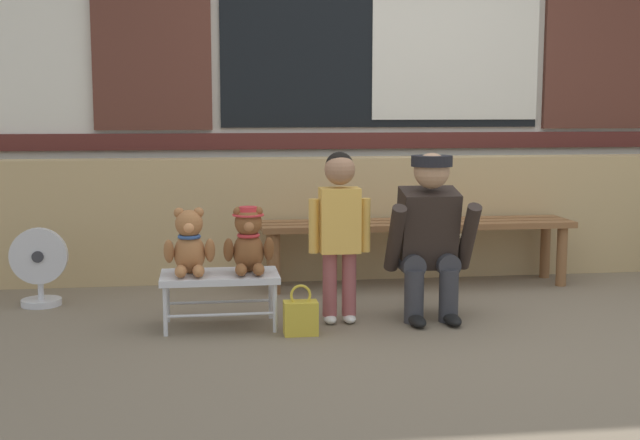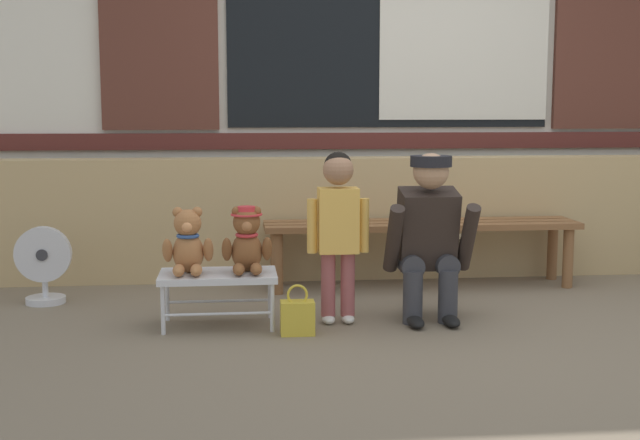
{
  "view_description": "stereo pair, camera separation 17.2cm",
  "coord_description": "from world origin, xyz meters",
  "px_view_note": "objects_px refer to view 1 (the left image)",
  "views": [
    {
      "loc": [
        -1.33,
        -4.41,
        1.2
      ],
      "look_at": [
        -0.66,
        0.4,
        0.55
      ],
      "focal_mm": 47.4,
      "sensor_mm": 36.0,
      "label": 1
    },
    {
      "loc": [
        -1.16,
        -4.43,
        1.2
      ],
      "look_at": [
        -0.66,
        0.4,
        0.55
      ],
      "focal_mm": 47.4,
      "sensor_mm": 36.0,
      "label": 2
    }
  ],
  "objects_px": {
    "handbag_on_ground": "(301,317)",
    "small_display_bench": "(220,279)",
    "teddy_bear_plain": "(189,244)",
    "teddy_bear_with_hat": "(249,241)",
    "adult_crouching": "(430,235)",
    "floor_fan": "(39,267)",
    "child_standing": "(340,218)",
    "wooden_bench_long": "(417,231)"
  },
  "relations": [
    {
      "from": "child_standing",
      "to": "adult_crouching",
      "type": "relative_size",
      "value": 1.01
    },
    {
      "from": "child_standing",
      "to": "teddy_bear_with_hat",
      "type": "bearing_deg",
      "value": -179.3
    },
    {
      "from": "small_display_bench",
      "to": "handbag_on_ground",
      "type": "xyz_separation_m",
      "value": [
        0.42,
        -0.22,
        -0.17
      ]
    },
    {
      "from": "wooden_bench_long",
      "to": "teddy_bear_with_hat",
      "type": "height_order",
      "value": "teddy_bear_with_hat"
    },
    {
      "from": "teddy_bear_with_hat",
      "to": "adult_crouching",
      "type": "distance_m",
      "value": 1.03
    },
    {
      "from": "teddy_bear_plain",
      "to": "teddy_bear_with_hat",
      "type": "height_order",
      "value": "same"
    },
    {
      "from": "child_standing",
      "to": "floor_fan",
      "type": "distance_m",
      "value": 1.88
    },
    {
      "from": "wooden_bench_long",
      "to": "handbag_on_ground",
      "type": "height_order",
      "value": "wooden_bench_long"
    },
    {
      "from": "teddy_bear_plain",
      "to": "adult_crouching",
      "type": "xyz_separation_m",
      "value": [
        1.35,
        0.02,
        0.02
      ]
    },
    {
      "from": "child_standing",
      "to": "handbag_on_ground",
      "type": "bearing_deg",
      "value": -137.14
    },
    {
      "from": "teddy_bear_plain",
      "to": "adult_crouching",
      "type": "height_order",
      "value": "adult_crouching"
    },
    {
      "from": "adult_crouching",
      "to": "floor_fan",
      "type": "relative_size",
      "value": 1.98
    },
    {
      "from": "child_standing",
      "to": "adult_crouching",
      "type": "distance_m",
      "value": 0.53
    },
    {
      "from": "small_display_bench",
      "to": "handbag_on_ground",
      "type": "distance_m",
      "value": 0.5
    },
    {
      "from": "wooden_bench_long",
      "to": "floor_fan",
      "type": "bearing_deg",
      "value": -173.69
    },
    {
      "from": "small_display_bench",
      "to": "teddy_bear_with_hat",
      "type": "distance_m",
      "value": 0.26
    },
    {
      "from": "teddy_bear_with_hat",
      "to": "handbag_on_ground",
      "type": "bearing_deg",
      "value": -40.22
    },
    {
      "from": "wooden_bench_long",
      "to": "floor_fan",
      "type": "distance_m",
      "value": 2.43
    },
    {
      "from": "wooden_bench_long",
      "to": "child_standing",
      "type": "xyz_separation_m",
      "value": [
        -0.67,
        -0.9,
        0.22
      ]
    },
    {
      "from": "teddy_bear_plain",
      "to": "floor_fan",
      "type": "distance_m",
      "value": 1.14
    },
    {
      "from": "small_display_bench",
      "to": "adult_crouching",
      "type": "relative_size",
      "value": 0.67
    },
    {
      "from": "teddy_bear_with_hat",
      "to": "adult_crouching",
      "type": "relative_size",
      "value": 0.38
    },
    {
      "from": "child_standing",
      "to": "small_display_bench",
      "type": "bearing_deg",
      "value": -179.28
    },
    {
      "from": "teddy_bear_plain",
      "to": "teddy_bear_with_hat",
      "type": "distance_m",
      "value": 0.32
    },
    {
      "from": "handbag_on_ground",
      "to": "floor_fan",
      "type": "height_order",
      "value": "floor_fan"
    },
    {
      "from": "teddy_bear_plain",
      "to": "adult_crouching",
      "type": "distance_m",
      "value": 1.35
    },
    {
      "from": "handbag_on_ground",
      "to": "child_standing",
      "type": "bearing_deg",
      "value": 42.86
    },
    {
      "from": "teddy_bear_plain",
      "to": "child_standing",
      "type": "xyz_separation_m",
      "value": [
        0.82,
        0.01,
        0.13
      ]
    },
    {
      "from": "teddy_bear_with_hat",
      "to": "wooden_bench_long",
      "type": "bearing_deg",
      "value": 37.62
    },
    {
      "from": "small_display_bench",
      "to": "floor_fan",
      "type": "distance_m",
      "value": 1.25
    },
    {
      "from": "adult_crouching",
      "to": "child_standing",
      "type": "bearing_deg",
      "value": -178.15
    },
    {
      "from": "child_standing",
      "to": "floor_fan",
      "type": "relative_size",
      "value": 2.0
    },
    {
      "from": "adult_crouching",
      "to": "handbag_on_ground",
      "type": "distance_m",
      "value": 0.89
    },
    {
      "from": "teddy_bear_plain",
      "to": "teddy_bear_with_hat",
      "type": "xyz_separation_m",
      "value": [
        0.32,
        0.0,
        0.01
      ]
    },
    {
      "from": "handbag_on_ground",
      "to": "teddy_bear_plain",
      "type": "bearing_deg",
      "value": 159.28
    },
    {
      "from": "wooden_bench_long",
      "to": "handbag_on_ground",
      "type": "bearing_deg",
      "value": -129.1
    },
    {
      "from": "child_standing",
      "to": "floor_fan",
      "type": "bearing_deg",
      "value": 159.94
    },
    {
      "from": "small_display_bench",
      "to": "floor_fan",
      "type": "bearing_deg",
      "value": 149.07
    },
    {
      "from": "handbag_on_ground",
      "to": "small_display_bench",
      "type": "bearing_deg",
      "value": 152.58
    },
    {
      "from": "teddy_bear_plain",
      "to": "handbag_on_ground",
      "type": "height_order",
      "value": "teddy_bear_plain"
    },
    {
      "from": "teddy_bear_with_hat",
      "to": "small_display_bench",
      "type": "bearing_deg",
      "value": -179.23
    },
    {
      "from": "adult_crouching",
      "to": "handbag_on_ground",
      "type": "relative_size",
      "value": 3.49
    }
  ]
}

